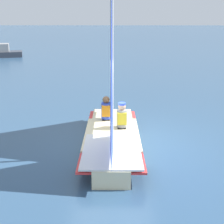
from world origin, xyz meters
name	(u,v)px	position (x,y,z in m)	size (l,w,h in m)	color
ground_plane	(112,147)	(0.00, 0.00, 0.00)	(260.00, 260.00, 0.00)	#2D4C6B
sailboat_main	(112,115)	(0.06, 0.00, 0.92)	(4.70, 1.57, 5.90)	beige
sailor_helm	(122,121)	(0.42, -0.28, 0.63)	(0.34, 0.30, 1.16)	black
sailor_crew	(106,113)	(1.17, 0.21, 0.62)	(0.34, 0.30, 1.16)	black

